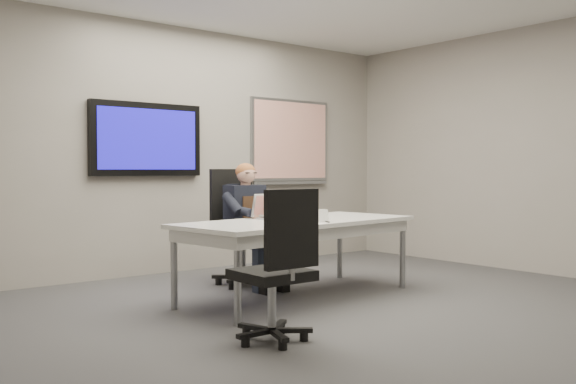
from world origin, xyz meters
TOP-DOWN VIEW (x-y plane):
  - floor at (0.00, 0.00)m, footprint 6.00×6.00m
  - wall_back at (0.00, 3.00)m, footprint 6.00×0.02m
  - wall_right at (3.00, 0.00)m, footprint 0.02×6.00m
  - conference_table at (0.01, 0.97)m, footprint 2.40×1.22m
  - tv_display at (-0.50, 2.95)m, footprint 1.30×0.09m
  - whiteboard at (1.55, 2.97)m, footprint 1.25×0.08m
  - office_chair_far at (-0.02, 1.86)m, footprint 0.61×0.61m
  - office_chair_near at (-1.09, -0.11)m, footprint 0.50×0.50m
  - seated_person at (-0.02, 1.61)m, footprint 0.39×0.66m
  - laptop at (-0.09, 1.20)m, footprint 0.35×0.34m
  - name_tent at (-0.05, 0.70)m, footprint 0.28×0.12m
  - pen at (0.03, 0.61)m, footprint 0.07×0.13m

SIDE VIEW (x-z plane):
  - floor at x=0.00m, z-range -0.01..0.01m
  - office_chair_near at x=-1.09m, z-range -0.20..0.85m
  - office_chair_far at x=-0.02m, z-range -0.22..0.95m
  - seated_person at x=-0.02m, z-range -0.12..1.11m
  - conference_table at x=0.01m, z-range 0.27..0.99m
  - pen at x=0.03m, z-range 0.71..0.72m
  - name_tent at x=-0.05m, z-range 0.71..0.82m
  - laptop at x=-0.09m, z-range 0.65..0.89m
  - wall_back at x=0.00m, z-range 0.00..2.80m
  - wall_right at x=3.00m, z-range 0.00..2.80m
  - tv_display at x=-0.50m, z-range 1.10..1.90m
  - whiteboard at x=1.55m, z-range 0.98..2.08m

